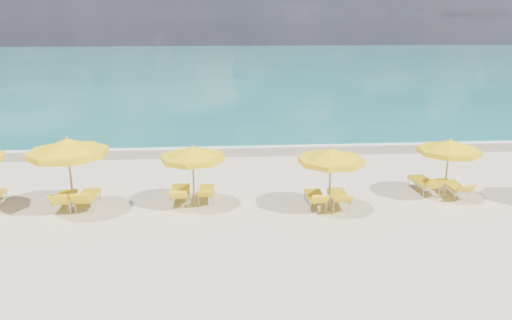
{
  "coord_description": "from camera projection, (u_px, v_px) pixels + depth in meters",
  "views": [
    {
      "loc": [
        -1.32,
        -15.54,
        6.19
      ],
      "look_at": [
        0.0,
        1.5,
        1.2
      ],
      "focal_mm": 35.0,
      "sensor_mm": 36.0,
      "label": 1
    }
  ],
  "objects": [
    {
      "name": "umbrella_5",
      "position": [
        331.0,
        156.0,
        15.88
      ],
      "size": [
        2.68,
        2.68,
        2.18
      ],
      "rotation": [
        0.0,
        0.0,
        -0.29
      ],
      "color": "tan",
      "rests_on": "ground"
    },
    {
      "name": "ground_plane",
      "position": [
        259.0,
        207.0,
        16.71
      ],
      "size": [
        120.0,
        120.0,
        0.0
      ],
      "primitive_type": "plane",
      "color": "beige"
    },
    {
      "name": "wet_sand_band",
      "position": [
        246.0,
        150.0,
        23.79
      ],
      "size": [
        120.0,
        2.6,
        0.01
      ],
      "primitive_type": "cube",
      "color": "tan",
      "rests_on": "ground"
    },
    {
      "name": "lounger_4_left",
      "position": [
        180.0,
        196.0,
        17.03
      ],
      "size": [
        0.64,
        1.87,
        0.83
      ],
      "rotation": [
        0.0,
        0.0,
        -0.0
      ],
      "color": "#A5A8AD",
      "rests_on": "ground"
    },
    {
      "name": "umbrella_4",
      "position": [
        192.0,
        154.0,
        16.23
      ],
      "size": [
        2.39,
        2.39,
        2.15
      ],
      "rotation": [
        0.0,
        0.0,
        -0.14
      ],
      "color": "tan",
      "rests_on": "ground"
    },
    {
      "name": "umbrella_3",
      "position": [
        67.0,
        148.0,
        15.66
      ],
      "size": [
        3.32,
        3.32,
        2.54
      ],
      "rotation": [
        0.0,
        0.0,
        -0.42
      ],
      "color": "tan",
      "rests_on": "ground"
    },
    {
      "name": "lounger_6_left",
      "position": [
        424.0,
        186.0,
        17.97
      ],
      "size": [
        0.73,
        1.89,
        0.9
      ],
      "rotation": [
        0.0,
        0.0,
        0.05
      ],
      "color": "#A5A8AD",
      "rests_on": "ground"
    },
    {
      "name": "ocean",
      "position": [
        227.0,
        66.0,
        62.64
      ],
      "size": [
        120.0,
        80.0,
        0.3
      ],
      "primitive_type": "cube",
      "color": "#126661",
      "rests_on": "ground"
    },
    {
      "name": "foam_line",
      "position": [
        245.0,
        145.0,
        24.56
      ],
      "size": [
        120.0,
        1.2,
        0.03
      ],
      "primitive_type": "cube",
      "color": "white",
      "rests_on": "ground"
    },
    {
      "name": "lounger_5_right",
      "position": [
        338.0,
        200.0,
        16.72
      ],
      "size": [
        0.68,
        1.8,
        0.78
      ],
      "rotation": [
        0.0,
        0.0,
        -0.06
      ],
      "color": "#A5A8AD",
      "rests_on": "ground"
    },
    {
      "name": "lounger_4_right",
      "position": [
        207.0,
        195.0,
        17.23
      ],
      "size": [
        0.6,
        1.65,
        0.72
      ],
      "rotation": [
        0.0,
        0.0,
        -0.03
      ],
      "color": "#A5A8AD",
      "rests_on": "ground"
    },
    {
      "name": "whitecap_near",
      "position": [
        146.0,
        113.0,
        32.53
      ],
      "size": [
        14.0,
        0.36,
        0.05
      ],
      "primitive_type": "cube",
      "color": "white",
      "rests_on": "ground"
    },
    {
      "name": "lounger_5_left",
      "position": [
        315.0,
        201.0,
        16.66
      ],
      "size": [
        0.61,
        1.71,
        0.78
      ],
      "rotation": [
        0.0,
        0.0,
        -0.01
      ],
      "color": "#A5A8AD",
      "rests_on": "ground"
    },
    {
      "name": "umbrella_6",
      "position": [
        449.0,
        147.0,
        17.02
      ],
      "size": [
        2.71,
        2.71,
        2.16
      ],
      "rotation": [
        0.0,
        0.0,
        0.33
      ],
      "color": "tan",
      "rests_on": "ground"
    },
    {
      "name": "whitecap_far",
      "position": [
        333.0,
        94.0,
        40.27
      ],
      "size": [
        18.0,
        0.3,
        0.05
      ],
      "primitive_type": "cube",
      "color": "white",
      "rests_on": "ground"
    },
    {
      "name": "lounger_3_right",
      "position": [
        88.0,
        201.0,
        16.62
      ],
      "size": [
        0.63,
        1.75,
        0.85
      ],
      "rotation": [
        0.0,
        0.0,
        -0.01
      ],
      "color": "#A5A8AD",
      "rests_on": "ground"
    },
    {
      "name": "lounger_6_right",
      "position": [
        455.0,
        190.0,
        17.7
      ],
      "size": [
        0.57,
        1.62,
        0.74
      ],
      "rotation": [
        0.0,
        0.0,
        -0.01
      ],
      "color": "#A5A8AD",
      "rests_on": "ground"
    },
    {
      "name": "lounger_3_left",
      "position": [
        65.0,
        202.0,
        16.53
      ],
      "size": [
        0.71,
        1.77,
        0.85
      ],
      "rotation": [
        0.0,
        0.0,
        0.07
      ],
      "color": "#A5A8AD",
      "rests_on": "ground"
    }
  ]
}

